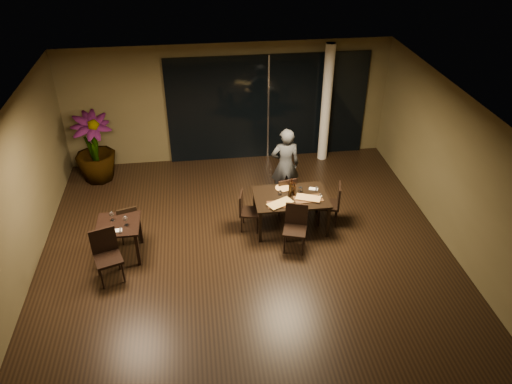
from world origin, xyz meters
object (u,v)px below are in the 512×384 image
(side_table, at_px, (119,229))
(chair_main_far, at_px, (285,193))
(chair_main_left, at_px, (246,209))
(main_table, at_px, (291,199))
(bottle_b, at_px, (294,189))
(chair_main_near, at_px, (296,225))
(chair_side_far, at_px, (128,221))
(diner, at_px, (285,165))
(bottle_a, at_px, (290,189))
(potted_plant, at_px, (94,148))
(chair_main_right, at_px, (333,202))
(bottle_c, at_px, (291,186))
(chair_side_near, at_px, (106,252))

(side_table, distance_m, chair_main_far, 3.55)
(chair_main_far, relative_size, chair_main_left, 1.02)
(main_table, bearing_deg, bottle_b, 22.50)
(chair_main_left, bearing_deg, chair_main_near, -116.53)
(chair_main_left, relative_size, chair_side_far, 1.02)
(chair_main_left, height_order, diner, diner)
(bottle_a, bearing_deg, chair_side_far, -178.65)
(potted_plant, height_order, bottle_a, potted_plant)
(chair_main_far, bearing_deg, diner, -111.02)
(chair_main_near, distance_m, bottle_a, 0.79)
(chair_side_far, bearing_deg, chair_main_left, 166.05)
(chair_main_far, distance_m, bottle_b, 0.66)
(main_table, relative_size, potted_plant, 0.89)
(chair_main_left, bearing_deg, bottle_b, -78.80)
(main_table, distance_m, bottle_b, 0.24)
(chair_main_near, relative_size, chair_main_right, 1.01)
(diner, height_order, bottle_c, diner)
(chair_main_right, xyz_separation_m, chair_side_near, (-4.47, -1.12, 0.04))
(main_table, height_order, diner, diner)
(side_table, xyz_separation_m, chair_main_far, (3.39, 1.04, -0.13))
(chair_side_far, height_order, chair_side_near, chair_side_near)
(bottle_a, distance_m, bottle_c, 0.11)
(chair_main_right, height_order, potted_plant, potted_plant)
(chair_main_left, bearing_deg, bottle_c, -73.01)
(chair_main_near, xyz_separation_m, chair_main_right, (0.93, 0.70, -0.01))
(chair_main_left, height_order, chair_side_near, chair_side_near)
(chair_main_far, bearing_deg, potted_plant, -36.95)
(chair_main_right, height_order, bottle_b, bottle_b)
(chair_main_left, height_order, bottle_c, bottle_c)
(chair_main_near, distance_m, chair_main_right, 1.16)
(main_table, height_order, bottle_c, bottle_c)
(chair_main_far, height_order, potted_plant, potted_plant)
(chair_side_far, bearing_deg, chair_main_right, 164.44)
(chair_main_left, distance_m, chair_side_far, 2.39)
(chair_main_right, bearing_deg, chair_side_far, -73.85)
(chair_side_far, bearing_deg, potted_plant, -86.61)
(chair_side_near, bearing_deg, diner, 12.40)
(chair_main_left, relative_size, bottle_a, 2.66)
(chair_main_far, xyz_separation_m, potted_plant, (-4.22, 1.98, 0.35))
(chair_side_near, relative_size, potted_plant, 0.60)
(chair_side_near, xyz_separation_m, bottle_c, (3.59, 1.22, 0.36))
(potted_plant, bearing_deg, bottle_a, -30.57)
(chair_main_left, xyz_separation_m, potted_plant, (-3.33, 2.46, 0.36))
(potted_plant, bearing_deg, chair_main_right, -25.82)
(side_table, distance_m, diner, 3.83)
(chair_side_far, bearing_deg, main_table, 164.26)
(side_table, xyz_separation_m, bottle_b, (3.47, 0.53, 0.27))
(potted_plant, bearing_deg, chair_main_left, -36.44)
(chair_main_far, relative_size, chair_side_near, 0.87)
(bottle_a, height_order, bottle_c, bottle_c)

